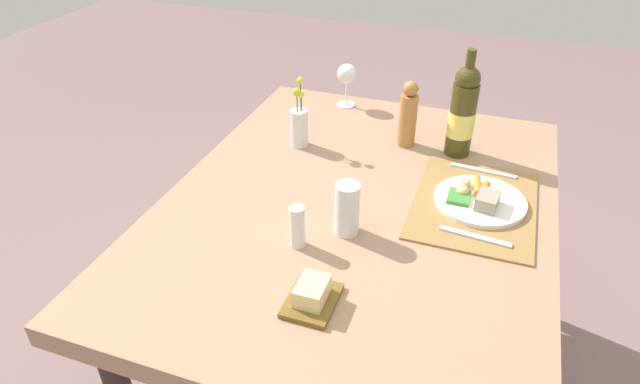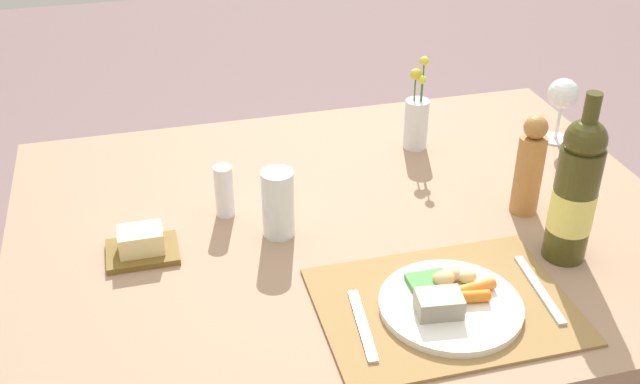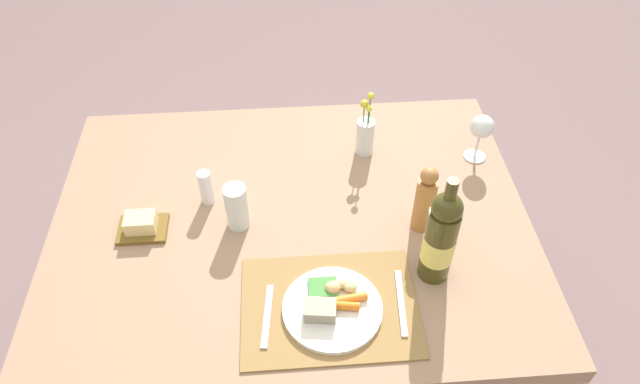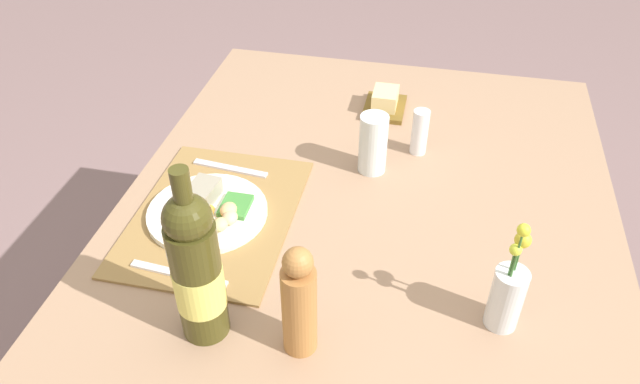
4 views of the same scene
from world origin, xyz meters
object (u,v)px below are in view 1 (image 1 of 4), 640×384
dinner_plate (479,199)px  pepper_mill (408,115)px  knife (483,171)px  dining_table (358,221)px  butter_dish (312,295)px  water_tumbler (347,212)px  fork (475,236)px  wine_bottle (463,112)px  wine_glass (347,76)px  flower_vase (299,125)px  salt_shaker (297,227)px

dinner_plate → pepper_mill: 0.37m
pepper_mill → knife: bearing=-111.4°
dining_table → butter_dish: (-0.40, -0.01, 0.09)m
butter_dish → water_tumbler: 0.26m
fork → butter_dish: butter_dish is taller
dining_table → water_tumbler: bearing=-176.2°
fork → pepper_mill: pepper_mill is taller
knife → wine_bottle: wine_bottle is taller
dinner_plate → wine_glass: (0.48, 0.51, 0.09)m
dinner_plate → wine_glass: size_ratio=1.56×
wine_glass → flower_vase: bearing=171.6°
dining_table → flower_vase: size_ratio=5.89×
water_tumbler → dinner_plate: bearing=-52.1°
dining_table → salt_shaker: bearing=160.0°
water_tumbler → wine_bottle: bearing=-22.3°
salt_shaker → flower_vase: bearing=20.8°
salt_shaker → knife: bearing=-38.4°
dining_table → pepper_mill: 0.39m
pepper_mill → wine_glass: pepper_mill is taller
flower_vase → water_tumbler: 0.46m
knife → pepper_mill: pepper_mill is taller
fork → wine_bottle: size_ratio=0.53×
flower_vase → wine_bottle: size_ratio=0.69×
salt_shaker → flower_vase: 0.50m
flower_vase → pepper_mill: 0.33m
knife → wine_glass: 0.61m
dining_table → butter_dish: 0.41m
pepper_mill → wine_bottle: (-0.00, -0.16, 0.04)m
knife → pepper_mill: 0.28m
dining_table → pepper_mill: (0.35, -0.05, 0.17)m
knife → salt_shaker: salt_shaker is taller
flower_vase → pepper_mill: bearing=-70.0°
knife → flower_vase: (-0.02, 0.56, 0.06)m
dining_table → knife: size_ratio=7.02×
pepper_mill → fork: bearing=-148.2°
wine_bottle → pepper_mill: bearing=89.7°
butter_dish → dining_table: bearing=2.0°
wine_glass → dinner_plate: bearing=-133.3°
wine_bottle → water_tumbler: wine_bottle is taller
dining_table → dinner_plate: dinner_plate is taller
butter_dish → water_tumbler: water_tumbler is taller
salt_shaker → wine_bottle: (0.58, -0.29, 0.08)m
salt_shaker → butter_dish: salt_shaker is taller
knife → wine_glass: (0.32, 0.51, 0.10)m
pepper_mill → dinner_plate: bearing=-136.6°
dining_table → fork: 0.33m
wine_glass → knife: bearing=-121.9°
flower_vase → dining_table: bearing=-132.1°
fork → flower_vase: bearing=67.9°
salt_shaker → wine_bottle: wine_bottle is taller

